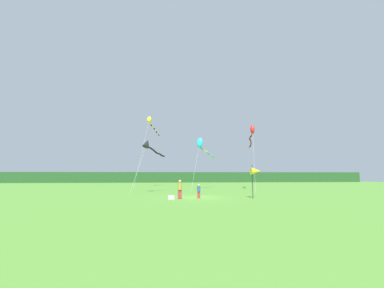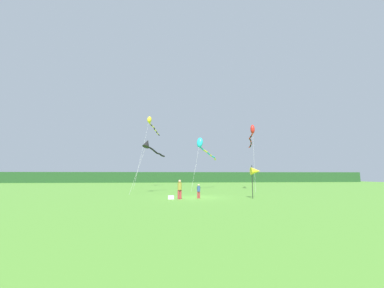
# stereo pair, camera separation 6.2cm
# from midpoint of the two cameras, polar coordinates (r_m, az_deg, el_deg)

# --- Properties ---
(ground_plane) EXTENTS (120.00, 120.00, 0.00)m
(ground_plane) POSITION_cam_midpoint_polar(r_m,az_deg,el_deg) (23.40, 1.30, -12.69)
(ground_plane) COLOR #4C842D
(distant_treeline) EXTENTS (108.00, 2.38, 2.89)m
(distant_treeline) POSITION_cam_midpoint_polar(r_m,az_deg,el_deg) (68.20, -3.05, -7.97)
(distant_treeline) COLOR #234C23
(distant_treeline) RESTS_ON ground
(person_adult) EXTENTS (0.38, 0.38, 1.71)m
(person_adult) POSITION_cam_midpoint_polar(r_m,az_deg,el_deg) (21.76, -3.02, -10.56)
(person_adult) COLOR #B23338
(person_adult) RESTS_ON ground
(person_child) EXTENTS (0.28, 0.28, 1.29)m
(person_child) POSITION_cam_midpoint_polar(r_m,az_deg,el_deg) (22.47, 1.54, -11.06)
(person_child) COLOR #B23338
(person_child) RESTS_ON ground
(cooler_box) EXTENTS (0.52, 0.42, 0.33)m
(cooler_box) POSITION_cam_midpoint_polar(r_m,az_deg,el_deg) (21.76, -5.09, -12.62)
(cooler_box) COLOR silver
(cooler_box) RESTS_ON ground
(banner_flag_pole) EXTENTS (0.90, 0.70, 3.05)m
(banner_flag_pole) POSITION_cam_midpoint_polar(r_m,az_deg,el_deg) (22.99, 14.94, -6.35)
(banner_flag_pole) COLOR black
(banner_flag_pole) RESTS_ON ground
(kite_black) EXTENTS (3.71, 5.00, 6.54)m
(kite_black) POSITION_cam_midpoint_polar(r_m,az_deg,el_deg) (29.44, -10.44, -0.22)
(kite_black) COLOR #B2B2B2
(kite_black) RESTS_ON ground
(kite_red) EXTENTS (2.61, 9.25, 9.43)m
(kite_red) POSITION_cam_midpoint_polar(r_m,az_deg,el_deg) (36.02, 14.13, 2.68)
(kite_red) COLOR #B2B2B2
(kite_red) RESTS_ON ground
(kite_yellow) EXTENTS (3.31, 10.03, 12.48)m
(kite_yellow) POSITION_cam_midpoint_polar(r_m,az_deg,el_deg) (43.24, -9.97, 5.18)
(kite_yellow) COLOR #B2B2B2
(kite_yellow) RESTS_ON ground
(kite_cyan) EXTENTS (5.07, 8.91, 7.77)m
(kite_cyan) POSITION_cam_midpoint_polar(r_m,az_deg,el_deg) (36.00, 2.35, -0.33)
(kite_cyan) COLOR #B2B2B2
(kite_cyan) RESTS_ON ground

